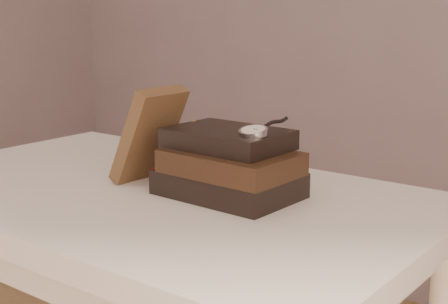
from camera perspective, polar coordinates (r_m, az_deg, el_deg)
The scene contains 5 objects.
table at distance 1.18m, azimuth -6.34°, elevation -7.49°, with size 1.00×0.60×0.75m.
book_stack at distance 1.09m, azimuth 0.47°, elevation -1.20°, with size 0.24×0.17×0.11m.
journal at distance 1.18m, azimuth -6.61°, elevation 1.54°, with size 0.03×0.11×0.18m, color #3C2717.
pocket_watch at distance 1.04m, azimuth 2.79°, elevation 1.91°, with size 0.05×0.15×0.02m.
eyeglasses at distance 1.20m, azimuth -0.24°, elevation 0.60°, with size 0.10×0.11×0.05m.
Camera 1 is at (0.78, -0.45, 1.06)m, focal length 51.85 mm.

